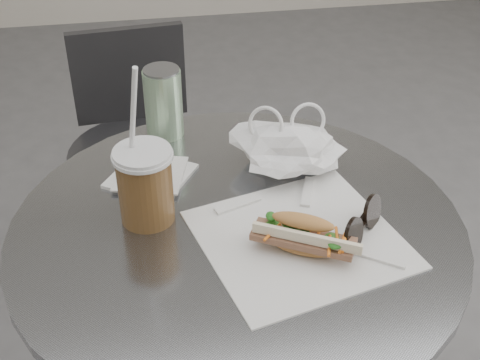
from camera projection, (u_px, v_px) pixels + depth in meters
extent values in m
cylinder|color=slate|center=(237.00, 230.00, 1.12)|extent=(0.76, 0.76, 0.02)
cylinder|color=#313134|center=(155.00, 279.00, 2.05)|extent=(0.35, 0.35, 0.02)
cylinder|color=#313134|center=(149.00, 223.00, 1.92)|extent=(0.06, 0.06, 0.47)
cylinder|color=#313134|center=(143.00, 154.00, 1.78)|extent=(0.40, 0.40, 0.02)
cube|color=#313134|center=(129.00, 74.00, 1.85)|extent=(0.31, 0.06, 0.27)
cube|color=white|center=(300.00, 239.00, 1.08)|extent=(0.37, 0.36, 0.00)
ellipsoid|color=#B37D43|center=(303.00, 247.00, 1.05)|extent=(0.21, 0.15, 0.02)
cube|color=brown|center=(303.00, 239.00, 1.04)|extent=(0.16, 0.12, 0.01)
ellipsoid|color=#B37D43|center=(303.00, 224.00, 1.03)|extent=(0.21, 0.16, 0.04)
cylinder|color=brown|center=(146.00, 188.00, 1.09)|extent=(0.09, 0.09, 0.12)
cylinder|color=silver|center=(142.00, 154.00, 1.05)|extent=(0.10, 0.10, 0.01)
cylinder|color=white|center=(133.00, 128.00, 1.03)|extent=(0.04, 0.06, 0.23)
cylinder|color=black|center=(354.00, 236.00, 1.05)|extent=(0.05, 0.06, 0.06)
cylinder|color=black|center=(372.00, 212.00, 1.10)|extent=(0.05, 0.06, 0.06)
cube|color=black|center=(363.00, 227.00, 1.08)|extent=(0.02, 0.02, 0.01)
cube|color=white|center=(151.00, 176.00, 1.22)|extent=(0.18, 0.18, 0.01)
cube|color=white|center=(151.00, 174.00, 1.22)|extent=(0.15, 0.15, 0.00)
cylinder|color=#67AB63|center=(163.00, 103.00, 1.31)|extent=(0.07, 0.07, 0.14)
cylinder|color=slate|center=(161.00, 70.00, 1.27)|extent=(0.07, 0.07, 0.00)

